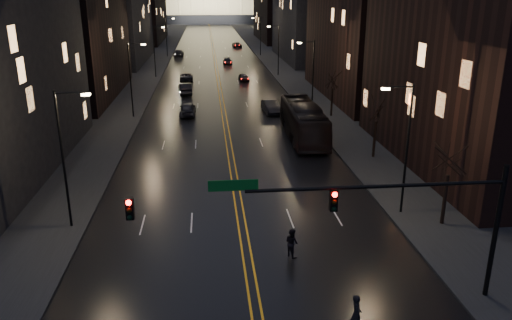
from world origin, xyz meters
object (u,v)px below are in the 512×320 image
object	(u,v)px
oncoming_car_b	(185,89)
pedestrian_b	(292,243)
traffic_signal	(384,208)
bus	(303,121)
pedestrian_a	(356,314)
receding_car_a	(271,107)
oncoming_car_a	(187,109)

from	to	relation	value
oncoming_car_b	pedestrian_b	size ratio (longest dim) A/B	2.86
traffic_signal	pedestrian_b	world-z (taller)	traffic_signal
traffic_signal	bus	size ratio (longest dim) A/B	1.30
pedestrian_a	traffic_signal	bearing A→B (deg)	-38.39
traffic_signal	pedestrian_b	xyz separation A→B (m)	(-3.35, 5.00, -4.23)
traffic_signal	receding_car_a	world-z (taller)	traffic_signal
traffic_signal	bus	distance (m)	29.30
receding_car_a	pedestrian_b	bearing A→B (deg)	-100.25
oncoming_car_b	pedestrian_a	xyz separation A→B (m)	(9.53, -56.31, 0.14)
oncoming_car_a	oncoming_car_b	world-z (taller)	oncoming_car_b
bus	oncoming_car_a	distance (m)	16.82
bus	receding_car_a	bearing A→B (deg)	100.10
traffic_signal	oncoming_car_b	bearing A→B (deg)	101.62
bus	oncoming_car_b	world-z (taller)	bus
traffic_signal	receding_car_a	xyz separation A→B (m)	(0.01, 40.87, -4.31)
pedestrian_b	bus	bearing A→B (deg)	-43.60
pedestrian_a	pedestrian_b	bearing A→B (deg)	14.74
oncoming_car_a	receding_car_a	bearing A→B (deg)	-177.34
receding_car_a	pedestrian_a	distance (m)	42.90
receding_car_a	pedestrian_b	distance (m)	36.03
oncoming_car_b	pedestrian_b	world-z (taller)	pedestrian_b
pedestrian_b	traffic_signal	bearing A→B (deg)	-177.54
bus	oncoming_car_a	size ratio (longest dim) A/B	2.80
oncoming_car_a	pedestrian_a	size ratio (longest dim) A/B	2.48
oncoming_car_b	receding_car_a	world-z (taller)	oncoming_car_b
bus	pedestrian_b	world-z (taller)	bus
pedestrian_a	pedestrian_b	xyz separation A→B (m)	(-1.71, 7.00, -0.09)
traffic_signal	pedestrian_a	world-z (taller)	traffic_signal
traffic_signal	oncoming_car_a	distance (m)	42.06
bus	oncoming_car_b	xyz separation A→B (m)	(-13.05, 25.26, -1.03)
bus	oncoming_car_b	bearing A→B (deg)	118.41
oncoming_car_a	oncoming_car_b	distance (m)	13.81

